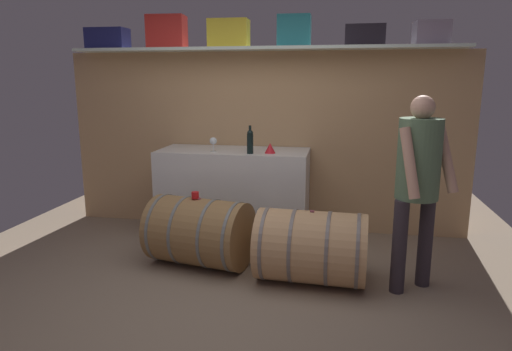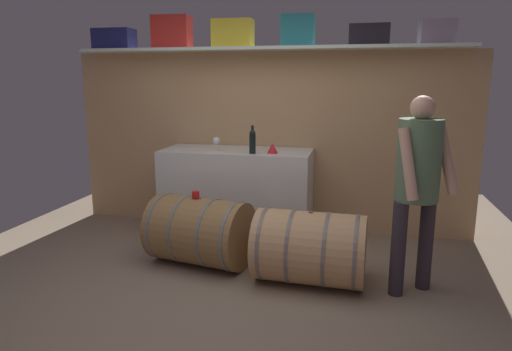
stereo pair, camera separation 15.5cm
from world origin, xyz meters
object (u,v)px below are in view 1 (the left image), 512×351
Objects in this scene: red_funnel at (270,148)px; work_cabinet at (234,193)px; toolcase_navy at (108,39)px; wine_barrel_far at (311,247)px; toolcase_red at (167,32)px; toolcase_black at (365,35)px; tasting_cup at (195,195)px; wine_glass at (213,142)px; toolcase_grey at (431,33)px; toolcase_teal at (294,31)px; winemaker_pouring at (418,174)px; wine_barrel_near at (200,232)px; toolcase_yellow at (229,33)px; wine_bottle_dark at (250,141)px.

work_cabinet is at bearing 161.02° from red_funnel.
toolcase_navy reaches higher than wine_barrel_far.
toolcase_navy is at bearing 175.61° from toolcase_red.
toolcase_black reaches higher than work_cabinet.
work_cabinet is at bearing 78.99° from tasting_cup.
toolcase_black is 1.86m from wine_glass.
wine_glass is 1.34× the size of red_funnel.
toolcase_grey reaches higher than red_funnel.
work_cabinet is (-0.60, -0.24, -1.68)m from toolcase_teal.
winemaker_pouring is at bearing -31.08° from toolcase_red.
toolcase_black reaches higher than wine_glass.
wine_barrel_near is at bearing -85.85° from wine_glass.
toolcase_red is at bearing 119.95° from tasting_cup.
wine_glass is at bearing -36.71° from toolcase_red.
toolcase_yellow reaches higher than red_funnel.
toolcase_yellow is 0.69m from toolcase_teal.
wine_glass is (-0.18, -0.14, 0.57)m from work_cabinet.
red_funnel reaches higher than wine_barrel_near.
toolcase_red reaches higher than wine_glass.
wine_barrel_near reaches higher than wine_barrel_far.
toolcase_black is at bearing 177.82° from toolcase_grey.
toolcase_grey is 2.43m from wine_barrel_far.
winemaker_pouring reaches higher than wine_barrel_far.
toolcase_teal is 2.26m from wine_barrel_far.
toolcase_red reaches higher than wine_barrel_near.
toolcase_teal reaches higher than winemaker_pouring.
toolcase_yellow is at bearing 86.34° from tasting_cup.
wine_barrel_far is at bearing -35.70° from winemaker_pouring.
toolcase_yellow is at bearing -178.51° from toolcase_black.
toolcase_black is 0.40× the size of wine_barrel_near.
wine_barrel_near is 0.34m from tasting_cup.
red_funnel is at bearing 19.04° from wine_bottle_dark.
toolcase_red is 1.19× the size of toolcase_teal.
toolcase_teal reaches higher than wine_glass.
wine_barrel_near is (1.34, -1.07, -1.80)m from toolcase_navy.
toolcase_yellow is 2.85× the size of wine_glass.
wine_barrel_far is at bearing -53.01° from toolcase_yellow.
toolcase_grey reaches higher than wine_barrel_far.
toolcase_grey is at bearing -0.50° from toolcase_teal.
toolcase_grey is 1.93m from red_funnel.
wine_barrel_near is (-1.43, -1.07, -1.79)m from toolcase_black.
red_funnel is 1.22m from wine_barrel_far.
toolcase_navy is 1.09× the size of toolcase_red.
wine_bottle_dark is at bearing -43.47° from work_cabinet.
work_cabinet is at bearing -168.23° from toolcase_black.
winemaker_pouring is (0.81, 0.01, 0.65)m from wine_barrel_far.
winemaker_pouring is (1.29, -0.87, -0.04)m from red_funnel.
wine_glass is at bearing -61.44° from winemaker_pouring.
wine_glass is 0.09× the size of winemaker_pouring.
toolcase_black is 1.47m from red_funnel.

